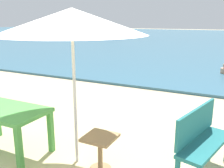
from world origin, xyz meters
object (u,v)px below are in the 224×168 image
Objects in this scene: side_table_wood at (100,148)px; bench_teal_center at (201,137)px; boat_ferry at (112,29)px; picnic_table_green at (5,115)px; patio_umbrella at (72,22)px.

side_table_wood is 0.43× the size of bench_teal_center.
side_table_wood is at bearing -63.34° from boat_ferry.
boat_ferry is (-19.11, 38.06, 0.23)m from side_table_wood.
bench_teal_center is 0.32× the size of boat_ferry.
boat_ferry is at bearing 114.52° from picnic_table_green.
boat_ferry is at bearing 116.66° from side_table_wood.
patio_umbrella is at bearing 173.24° from side_table_wood.
patio_umbrella is at bearing 12.90° from picnic_table_green.
picnic_table_green is 3.05m from bench_teal_center.
patio_umbrella reaches higher than picnic_table_green.
patio_umbrella reaches higher than boat_ferry.
patio_umbrella is (1.19, 0.27, 1.47)m from picnic_table_green.
side_table_wood is (0.45, -0.05, -1.76)m from patio_umbrella.
side_table_wood is 42.59m from boat_ferry.
boat_ferry is (-20.40, 37.44, 0.04)m from bench_teal_center.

